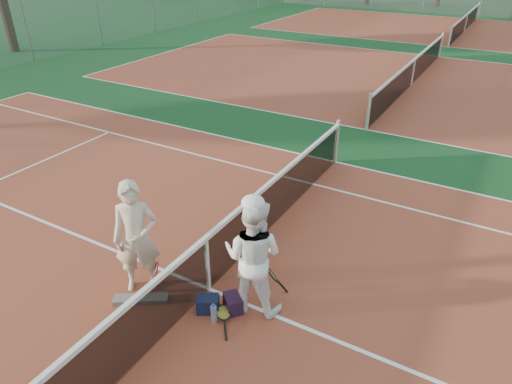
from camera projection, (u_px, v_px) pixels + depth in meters
ground at (209, 289)px, 7.28m from camera, size 130.00×130.00×0.00m
court_main at (209, 289)px, 7.28m from camera, size 23.77×10.97×0.01m
court_far_a at (411, 85)px, 17.52m from camera, size 23.77×10.97×0.01m
court_far_b at (464, 31)px, 27.75m from camera, size 23.77×10.97×0.01m
net_main at (207, 264)px, 7.04m from camera, size 0.10×10.98×1.02m
net_far_a at (413, 71)px, 17.27m from camera, size 0.10×10.98×1.02m
net_far_b at (466, 22)px, 27.50m from camera, size 0.10×10.98×1.02m
player_a at (136, 238)px, 6.89m from camera, size 0.82×0.77×1.89m
player_b at (253, 256)px, 6.52m from camera, size 0.99×0.82×1.85m
racket_red at (157, 278)px, 7.09m from camera, size 0.35×0.36×0.57m
racket_black_held at (272, 282)px, 7.04m from camera, size 0.44×0.44×0.52m
racket_spare at (224, 314)px, 6.71m from camera, size 0.58×0.64×0.13m
sports_bag_navy at (208, 304)px, 6.80m from camera, size 0.40×0.36×0.26m
sports_bag_purple at (233, 303)px, 6.81m from camera, size 0.38×0.37×0.26m
net_cover_canvas at (141, 299)px, 7.01m from camera, size 0.81×0.62×0.09m
water_bottle at (214, 314)px, 6.59m from camera, size 0.09×0.09×0.30m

